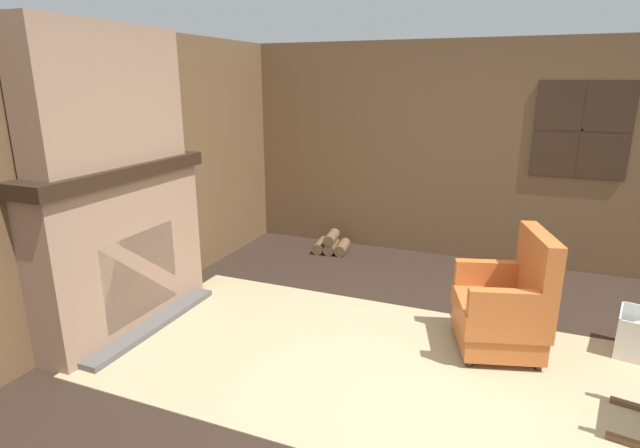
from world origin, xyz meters
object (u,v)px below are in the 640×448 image
(oil_lamp_vase, at_px, (52,161))
(decorative_plate_on_mantel, at_px, (116,147))
(armchair, at_px, (505,308))
(firewood_stack, at_px, (331,244))
(storage_case, at_px, (157,146))

(oil_lamp_vase, height_order, decorative_plate_on_mantel, oil_lamp_vase)
(armchair, xyz_separation_m, oil_lamp_vase, (-2.98, -1.23, 1.12))
(oil_lamp_vase, distance_m, decorative_plate_on_mantel, 0.61)
(firewood_stack, relative_size, decorative_plate_on_mantel, 1.77)
(oil_lamp_vase, xyz_separation_m, decorative_plate_on_mantel, (-0.02, 0.61, 0.02))
(firewood_stack, distance_m, storage_case, 2.45)
(storage_case, xyz_separation_m, decorative_plate_on_mantel, (-0.02, -0.46, 0.05))
(oil_lamp_vase, height_order, storage_case, oil_lamp_vase)
(oil_lamp_vase, bearing_deg, decorative_plate_on_mantel, 91.87)
(armchair, height_order, oil_lamp_vase, oil_lamp_vase)
(armchair, xyz_separation_m, firewood_stack, (-2.02, 1.65, -0.26))
(decorative_plate_on_mantel, bearing_deg, armchair, 11.59)
(firewood_stack, height_order, storage_case, storage_case)
(armchair, height_order, storage_case, storage_case)
(oil_lamp_vase, xyz_separation_m, storage_case, (0.00, 1.07, -0.03))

